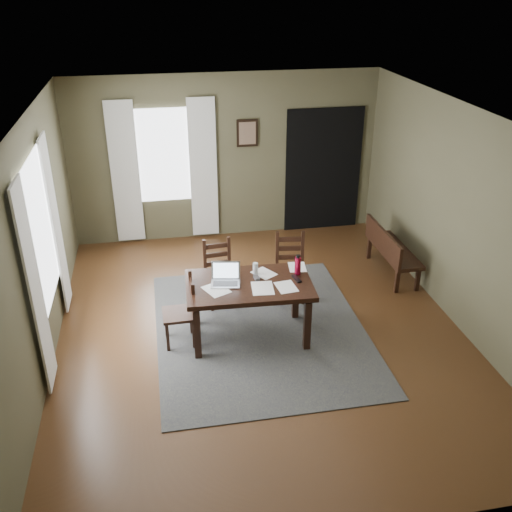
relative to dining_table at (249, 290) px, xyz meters
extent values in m
cube|color=#492C16|center=(0.16, 0.11, -0.67)|extent=(5.00, 6.00, 0.01)
cube|color=brown|center=(0.16, 3.11, 0.68)|extent=(5.00, 0.02, 2.70)
cube|color=brown|center=(0.16, -2.89, 0.68)|extent=(5.00, 0.02, 2.70)
cube|color=brown|center=(-2.34, 0.11, 0.68)|extent=(0.02, 6.00, 2.70)
cube|color=brown|center=(2.66, 0.11, 0.68)|extent=(0.02, 6.00, 2.70)
cube|color=white|center=(0.16, 0.11, 2.03)|extent=(5.00, 6.00, 0.02)
cube|color=#3D3D3D|center=(0.16, 0.11, -0.66)|extent=(2.60, 3.20, 0.01)
cube|color=black|center=(0.00, 0.00, 0.06)|extent=(1.54, 0.96, 0.06)
cube|color=black|center=(0.00, 0.00, 0.01)|extent=(1.37, 0.80, 0.05)
cube|color=black|center=(-0.66, -0.32, -0.34)|extent=(0.08, 0.08, 0.64)
cube|color=black|center=(-0.63, 0.38, -0.34)|extent=(0.08, 0.08, 0.64)
cube|color=black|center=(0.63, -0.38, -0.34)|extent=(0.08, 0.08, 0.64)
cube|color=black|center=(0.66, 0.32, -0.34)|extent=(0.08, 0.08, 0.64)
cube|color=black|center=(-0.85, 0.03, -0.26)|extent=(0.39, 0.39, 0.04)
cube|color=black|center=(-1.01, 0.18, -0.47)|extent=(0.04, 0.04, 0.37)
cube|color=black|center=(-0.70, 0.19, -0.47)|extent=(0.04, 0.04, 0.37)
cube|color=black|center=(-1.00, -0.13, -0.47)|extent=(0.04, 0.04, 0.37)
cube|color=black|center=(-0.69, -0.12, -0.47)|extent=(0.04, 0.04, 0.37)
cube|color=black|center=(-0.68, 0.20, -0.02)|extent=(0.04, 0.04, 0.47)
cube|color=black|center=(-0.67, -0.13, -0.02)|extent=(0.04, 0.04, 0.47)
cube|color=black|center=(-0.68, 0.03, -0.14)|extent=(0.03, 0.28, 0.06)
cube|color=black|center=(-0.68, 0.03, -0.02)|extent=(0.03, 0.28, 0.06)
cube|color=black|center=(-0.68, 0.03, 0.11)|extent=(0.03, 0.28, 0.06)
cube|color=black|center=(-0.25, 0.83, -0.25)|extent=(0.43, 0.43, 0.04)
cube|color=black|center=(-0.39, 0.66, -0.46)|extent=(0.04, 0.04, 0.38)
cube|color=black|center=(-0.42, 0.98, -0.46)|extent=(0.04, 0.04, 0.38)
cube|color=black|center=(-0.07, 0.69, -0.46)|extent=(0.04, 0.04, 0.38)
cube|color=black|center=(-0.11, 1.01, -0.46)|extent=(0.04, 0.04, 0.38)
cube|color=black|center=(-0.43, 0.99, 0.00)|extent=(0.05, 0.05, 0.48)
cube|color=black|center=(-0.10, 1.03, 0.00)|extent=(0.05, 0.05, 0.48)
cube|color=black|center=(-0.26, 1.01, -0.13)|extent=(0.29, 0.05, 0.07)
cube|color=black|center=(-0.26, 1.01, 0.00)|extent=(0.29, 0.05, 0.07)
cube|color=black|center=(-0.26, 1.01, 0.13)|extent=(0.29, 0.05, 0.07)
cube|color=black|center=(0.71, 0.79, -0.24)|extent=(0.46, 0.46, 0.04)
cube|color=black|center=(0.53, 0.65, -0.46)|extent=(0.04, 0.04, 0.40)
cube|color=black|center=(0.57, 0.98, -0.46)|extent=(0.04, 0.04, 0.40)
cube|color=black|center=(0.85, 0.61, -0.46)|extent=(0.04, 0.04, 0.40)
cube|color=black|center=(0.90, 0.93, -0.46)|extent=(0.04, 0.04, 0.40)
cube|color=black|center=(0.56, 1.00, 0.02)|extent=(0.05, 0.05, 0.50)
cube|color=black|center=(0.91, 0.95, 0.02)|extent=(0.05, 0.05, 0.50)
cube|color=black|center=(0.74, 0.97, -0.11)|extent=(0.30, 0.06, 0.07)
cube|color=black|center=(0.74, 0.97, 0.02)|extent=(0.30, 0.06, 0.07)
cube|color=black|center=(0.74, 0.97, 0.16)|extent=(0.30, 0.06, 0.07)
cube|color=black|center=(2.38, 1.24, -0.28)|extent=(0.41, 1.28, 0.05)
cube|color=black|center=(2.54, 0.69, -0.49)|extent=(0.05, 0.05, 0.36)
cube|color=black|center=(2.23, 0.69, -0.49)|extent=(0.05, 0.05, 0.36)
cube|color=black|center=(2.54, 1.78, -0.49)|extent=(0.05, 0.05, 0.36)
cube|color=black|center=(2.23, 1.78, -0.49)|extent=(0.05, 0.05, 0.36)
cube|color=black|center=(2.20, 1.24, -0.10)|extent=(0.05, 1.28, 0.31)
cube|color=#B7B7BC|center=(-0.28, 0.02, 0.10)|extent=(0.38, 0.29, 0.02)
cube|color=#B7B7BC|center=(-0.26, 0.14, 0.22)|extent=(0.35, 0.12, 0.22)
cube|color=silver|center=(-0.26, 0.13, 0.22)|extent=(0.30, 0.10, 0.18)
cube|color=#3F3F42|center=(-0.28, 0.01, 0.11)|extent=(0.31, 0.19, 0.00)
cube|color=#3F3F42|center=(0.11, 0.08, 0.11)|extent=(0.07, 0.11, 0.03)
cube|color=black|center=(0.58, -0.02, 0.10)|extent=(0.08, 0.20, 0.02)
cylinder|color=silver|center=(0.12, 0.22, 0.16)|extent=(0.08, 0.08, 0.14)
cylinder|color=#B20D31|center=(0.62, 0.11, 0.21)|extent=(0.09, 0.09, 0.22)
cylinder|color=black|center=(0.62, 0.11, 0.34)|extent=(0.06, 0.06, 0.04)
cube|color=white|center=(-0.40, -0.09, 0.09)|extent=(0.35, 0.39, 0.00)
cube|color=white|center=(0.41, -0.17, 0.09)|extent=(0.25, 0.31, 0.00)
cube|color=white|center=(0.22, 0.20, 0.09)|extent=(0.33, 0.35, 0.00)
cube|color=white|center=(0.66, 0.29, 0.09)|extent=(0.24, 0.29, 0.00)
cube|color=white|center=(0.14, -0.15, 0.09)|extent=(0.28, 0.35, 0.00)
cube|color=white|center=(-2.31, 0.31, 0.78)|extent=(0.01, 1.30, 1.70)
cube|color=white|center=(-0.84, 3.08, 0.78)|extent=(1.00, 0.01, 1.50)
cube|color=silver|center=(-2.28, -0.51, 0.53)|extent=(0.03, 0.48, 2.30)
cube|color=silver|center=(-2.28, 1.13, 0.53)|extent=(0.03, 0.48, 2.30)
cube|color=silver|center=(-1.46, 3.05, 0.53)|extent=(0.44, 0.03, 2.30)
cube|color=silver|center=(-0.22, 3.05, 0.53)|extent=(0.44, 0.03, 2.30)
cube|color=black|center=(0.51, 3.08, 1.08)|extent=(0.34, 0.03, 0.44)
cube|color=brown|center=(0.51, 3.07, 1.08)|extent=(0.27, 0.01, 0.36)
cube|color=black|center=(1.81, 3.08, 0.38)|extent=(1.30, 0.03, 2.10)
camera|label=1|loc=(-0.99, -5.81, 3.43)|focal=40.00mm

